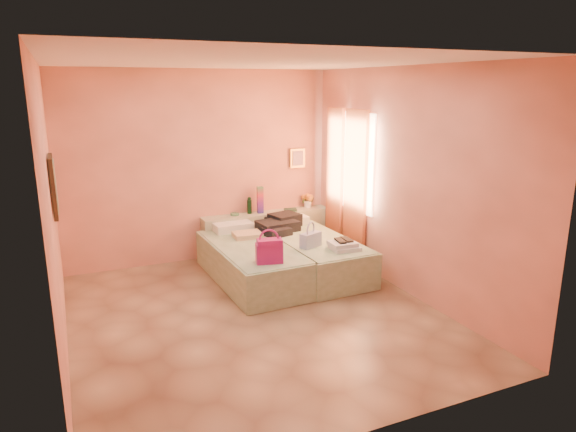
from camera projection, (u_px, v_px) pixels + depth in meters
name	position (u px, v px, depth m)	size (l,w,h in m)	color
ground	(257.00, 316.00, 5.88)	(4.50, 4.50, 0.00)	tan
room_walls	(254.00, 154.00, 6.02)	(4.02, 4.51, 2.81)	#FDA387
headboard_ledge	(267.00, 233.00, 8.05)	(2.05, 0.30, 0.65)	#AEB896
bed_left	(252.00, 263.00, 6.88)	(0.90, 2.00, 0.50)	#A5C29C
bed_right	(312.00, 254.00, 7.24)	(0.90, 2.00, 0.50)	#A5C29C
water_bottle	(249.00, 206.00, 7.86)	(0.07, 0.07, 0.25)	#13361C
rainbow_box	(260.00, 200.00, 7.89)	(0.09, 0.09, 0.41)	#AA146A
small_dish	(235.00, 214.00, 7.79)	(0.13, 0.13, 0.03)	#447C55
green_book	(290.00, 210.00, 8.07)	(0.20, 0.14, 0.03)	#274834
flower_vase	(308.00, 199.00, 8.27)	(0.21, 0.21, 0.27)	white
magenta_handbag	(269.00, 251.00, 6.13)	(0.32, 0.18, 0.30)	#AA146A
khaki_garment	(247.00, 235.00, 7.19)	(0.39, 0.31, 0.07)	tan
clothes_pile	(281.00, 224.00, 7.52)	(0.61, 0.61, 0.18)	black
blue_handbag	(311.00, 240.00, 6.74)	(0.30, 0.13, 0.19)	#3F5599
towel_stack	(345.00, 246.00, 6.64)	(0.35, 0.30, 0.10)	silver
sandal_pair	(344.00, 240.00, 6.67)	(0.17, 0.23, 0.02)	black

